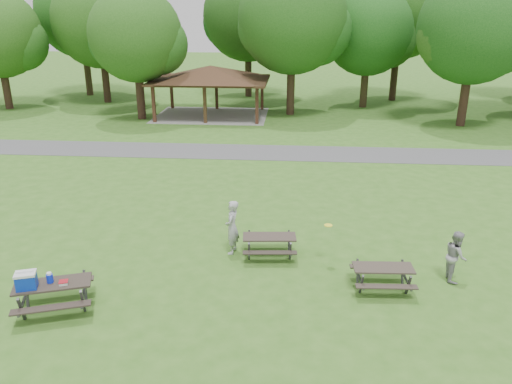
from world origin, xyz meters
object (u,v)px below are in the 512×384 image
object	(u,v)px
picnic_table_near	(45,286)
picnic_table_middle	(269,241)
frisbee_thrower	(232,227)
frisbee_catcher	(456,256)

from	to	relation	value
picnic_table_near	picnic_table_middle	bearing A→B (deg)	32.41
picnic_table_near	frisbee_thrower	distance (m)	6.03
frisbee_thrower	frisbee_catcher	bearing A→B (deg)	86.49
picnic_table_near	picnic_table_middle	distance (m)	6.94
picnic_table_near	frisbee_catcher	size ratio (longest dim) A/B	1.51
picnic_table_near	picnic_table_middle	size ratio (longest dim) A/B	1.29
frisbee_thrower	picnic_table_middle	bearing A→B (deg)	88.53
picnic_table_middle	frisbee_thrower	bearing A→B (deg)	171.89
frisbee_thrower	frisbee_catcher	distance (m)	7.06
frisbee_catcher	picnic_table_near	bearing A→B (deg)	107.01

